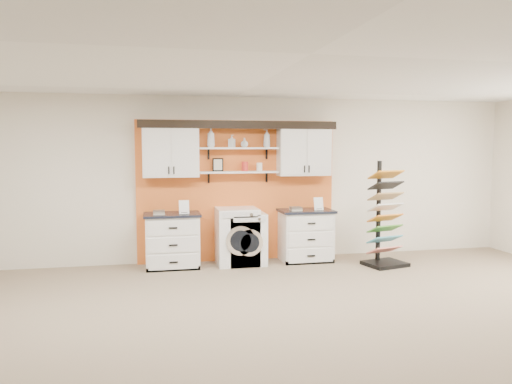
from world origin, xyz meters
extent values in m
plane|color=#89785C|center=(0.00, 0.00, 0.00)|extent=(10.00, 10.00, 0.00)
plane|color=white|center=(0.00, 0.00, 2.80)|extent=(10.00, 10.00, 0.00)
plane|color=silver|center=(0.00, 4.00, 1.40)|extent=(10.00, 0.00, 10.00)
cube|color=orange|center=(0.00, 3.96, 1.20)|extent=(3.40, 0.07, 2.40)
cube|color=silver|center=(-1.13, 3.80, 1.88)|extent=(0.90, 0.34, 0.84)
cube|color=silver|center=(-1.35, 3.62, 1.88)|extent=(0.42, 0.01, 0.78)
cube|color=silver|center=(-0.91, 3.62, 1.88)|extent=(0.42, 0.01, 0.78)
cube|color=silver|center=(1.13, 3.80, 1.88)|extent=(0.90, 0.34, 0.84)
cube|color=silver|center=(0.91, 3.62, 1.88)|extent=(0.42, 0.01, 0.78)
cube|color=silver|center=(1.35, 3.62, 1.88)|extent=(0.42, 0.01, 0.78)
cube|color=silver|center=(0.00, 3.80, 1.53)|extent=(1.32, 0.28, 0.03)
cube|color=silver|center=(0.00, 3.80, 1.93)|extent=(1.32, 0.28, 0.03)
cube|color=black|center=(0.00, 3.82, 2.33)|extent=(3.30, 0.40, 0.10)
cube|color=black|center=(0.00, 3.63, 2.27)|extent=(3.30, 0.04, 0.04)
cube|color=black|center=(-0.35, 3.85, 1.66)|extent=(0.18, 0.02, 0.22)
cube|color=beige|center=(-0.35, 3.84, 1.66)|extent=(0.14, 0.01, 0.18)
cylinder|color=red|center=(0.10, 3.80, 1.62)|extent=(0.11, 0.11, 0.16)
cylinder|color=silver|center=(0.35, 3.80, 1.61)|extent=(0.10, 0.10, 0.14)
cube|color=silver|center=(-1.13, 3.65, 0.42)|extent=(0.85, 0.60, 0.85)
cube|color=black|center=(-1.13, 3.38, 0.03)|extent=(0.85, 0.06, 0.07)
cube|color=black|center=(-1.13, 3.65, 0.86)|extent=(0.90, 0.66, 0.04)
cube|color=silver|center=(-1.13, 3.34, 0.70)|extent=(0.77, 0.02, 0.23)
cube|color=silver|center=(-1.13, 3.34, 0.42)|extent=(0.77, 0.02, 0.23)
cube|color=silver|center=(-1.13, 3.34, 0.15)|extent=(0.77, 0.02, 0.23)
cube|color=silver|center=(1.13, 3.65, 0.42)|extent=(0.85, 0.60, 0.85)
cube|color=black|center=(1.13, 3.38, 0.03)|extent=(0.85, 0.06, 0.07)
cube|color=black|center=(1.13, 3.65, 0.86)|extent=(0.90, 0.66, 0.04)
cube|color=silver|center=(1.13, 3.34, 0.70)|extent=(0.77, 0.02, 0.23)
cube|color=silver|center=(1.13, 3.34, 0.42)|extent=(0.77, 0.02, 0.23)
cube|color=silver|center=(1.13, 3.34, 0.15)|extent=(0.77, 0.02, 0.23)
cube|color=white|center=(-0.07, 3.65, 0.47)|extent=(0.67, 0.66, 0.94)
cube|color=silver|center=(-0.07, 3.31, 0.87)|extent=(0.58, 0.02, 0.10)
cylinder|color=silver|center=(-0.07, 3.31, 0.46)|extent=(0.48, 0.05, 0.48)
cylinder|color=black|center=(-0.07, 3.29, 0.46)|extent=(0.34, 0.03, 0.34)
cube|color=white|center=(0.08, 3.65, 0.43)|extent=(0.62, 0.66, 0.86)
cube|color=silver|center=(0.08, 3.31, 0.80)|extent=(0.53, 0.02, 0.09)
cylinder|color=silver|center=(0.08, 3.31, 0.42)|extent=(0.44, 0.05, 0.44)
cylinder|color=black|center=(0.08, 3.29, 0.42)|extent=(0.31, 0.03, 0.31)
cube|color=black|center=(2.30, 3.01, 0.03)|extent=(0.73, 0.65, 0.06)
cube|color=black|center=(2.25, 3.20, 0.89)|extent=(0.06, 0.06, 1.67)
cube|color=#DC7062|center=(2.29, 3.03, 0.26)|extent=(0.58, 0.40, 0.15)
cube|color=teal|center=(2.29, 3.03, 0.44)|extent=(0.58, 0.40, 0.15)
cube|color=#3C7D22|center=(2.29, 3.03, 0.62)|extent=(0.58, 0.40, 0.15)
cube|color=orange|center=(2.29, 3.03, 0.79)|extent=(0.58, 0.40, 0.15)
cube|color=silver|center=(2.29, 3.03, 0.97)|extent=(0.58, 0.40, 0.15)
cube|color=olive|center=(2.29, 3.03, 1.15)|extent=(0.58, 0.40, 0.15)
cube|color=black|center=(2.29, 3.03, 1.33)|extent=(0.58, 0.40, 0.15)
cube|color=orange|center=(2.29, 3.03, 1.50)|extent=(0.58, 0.40, 0.15)
imported|color=silver|center=(-0.47, 3.80, 2.11)|extent=(0.17, 0.17, 0.32)
imported|color=silver|center=(-0.12, 3.80, 2.05)|extent=(0.13, 0.13, 0.21)
imported|color=silver|center=(0.09, 3.80, 2.02)|extent=(0.17, 0.17, 0.16)
imported|color=silver|center=(0.48, 3.80, 2.09)|extent=(0.16, 0.16, 0.30)
camera|label=1|loc=(-1.47, -4.44, 1.95)|focal=35.00mm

